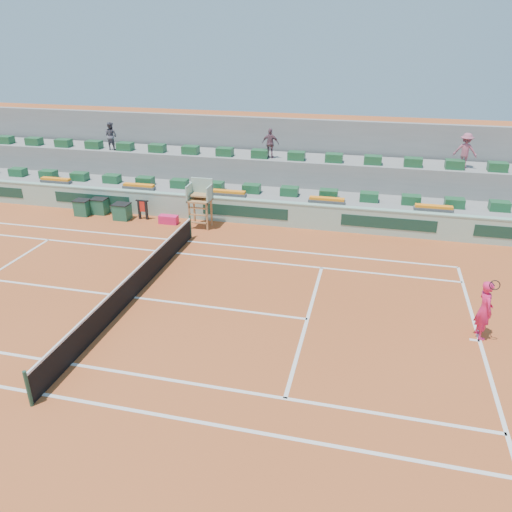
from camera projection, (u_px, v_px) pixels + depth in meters
The scene contains 20 objects.
ground at pixel (134, 298), 18.30m from camera, with size 90.00×90.00×0.00m, color #9D451E.
seating_tier_lower at pixel (221, 196), 27.51m from camera, with size 36.00×4.00×1.20m, color gray.
seating_tier_upper at pixel (228, 176), 28.64m from camera, with size 36.00×2.40×2.60m, color gray.
stadium_back_wall at pixel (236, 154), 29.68m from camera, with size 36.00×0.40×4.40m, color gray.
player_bag at pixel (168, 219), 25.20m from camera, with size 0.96×0.42×0.42m, color #E31D5A.
spectator_left at pixel (111, 136), 28.67m from camera, with size 0.77×0.60×1.58m, color #484854.
spectator_mid at pixel (270, 143), 26.77m from camera, with size 0.93×0.39×1.59m, color #714B59.
spectator_right at pixel (465, 151), 24.80m from camera, with size 1.12×0.65×1.74m, color #A15064.
court_lines at pixel (134, 297), 18.30m from camera, with size 23.89×11.09×0.01m.
tennis_net at pixel (133, 285), 18.08m from camera, with size 0.10×11.97×1.10m.
advertising_hoarding at pixel (208, 208), 25.55m from camera, with size 36.00×0.34×1.26m.
umpire_chair at pixel (200, 197), 24.29m from camera, with size 1.10×0.90×2.40m.
seat_row_lower at pixel (215, 186), 26.38m from camera, with size 32.90×0.60×0.44m.
seat_row_upper at pixel (225, 152), 27.48m from camera, with size 32.90×0.60×0.44m.
flower_planters at pixel (183, 190), 26.03m from camera, with size 26.80×0.36×0.28m.
drink_cooler_a at pixel (122, 211), 25.68m from camera, with size 0.84×0.73×0.84m.
drink_cooler_b at pixel (100, 206), 26.48m from camera, with size 0.81×0.70×0.84m.
drink_cooler_c at pixel (83, 207), 26.25m from camera, with size 0.78×0.67×0.84m.
towel_rack at pixel (143, 208), 25.61m from camera, with size 0.69×0.11×1.03m.
tennis_player at pixel (485, 310), 15.58m from camera, with size 0.61×0.96×2.28m.
Camera 1 is at (8.12, -14.52, 8.98)m, focal length 35.00 mm.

